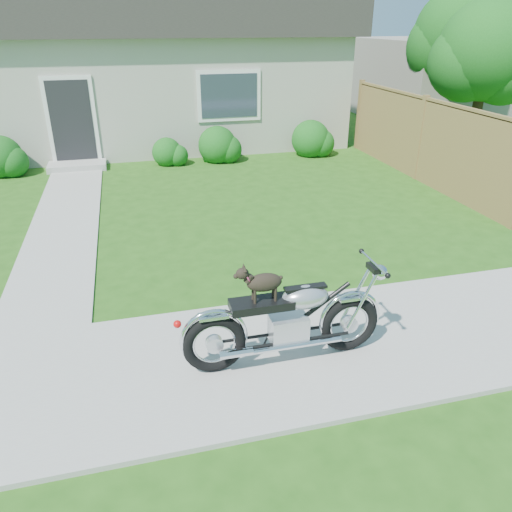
# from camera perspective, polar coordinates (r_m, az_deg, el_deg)

# --- Properties ---
(ground) EXTENTS (80.00, 80.00, 0.00)m
(ground) POSITION_cam_1_polar(r_m,az_deg,el_deg) (5.56, -9.21, -12.64)
(ground) COLOR #235114
(ground) RESTS_ON ground
(sidewalk) EXTENTS (24.00, 2.20, 0.04)m
(sidewalk) POSITION_cam_1_polar(r_m,az_deg,el_deg) (5.55, -9.22, -12.48)
(sidewalk) COLOR #9E9B93
(sidewalk) RESTS_ON ground
(walkway) EXTENTS (1.20, 8.00, 0.03)m
(walkway) POSITION_cam_1_polar(r_m,az_deg,el_deg) (10.06, -20.89, 4.02)
(walkway) COLOR #9E9B93
(walkway) RESTS_ON ground
(house) EXTENTS (12.60, 7.03, 4.50)m
(house) POSITION_cam_1_polar(r_m,az_deg,el_deg) (16.44, -14.62, 20.28)
(house) COLOR #BAB6A8
(house) RESTS_ON ground
(fence) EXTENTS (0.12, 6.62, 1.90)m
(fence) POSITION_cam_1_polar(r_m,az_deg,el_deg) (12.32, 18.32, 12.62)
(fence) COLOR olive
(fence) RESTS_ON ground
(tree_near) EXTENTS (2.65, 2.60, 3.98)m
(tree_near) POSITION_cam_1_polar(r_m,az_deg,el_deg) (15.47, 25.42, 19.98)
(tree_near) COLOR #3D2B1C
(tree_near) RESTS_ON ground
(tree_far) EXTENTS (2.91, 2.89, 4.43)m
(tree_far) POSITION_cam_1_polar(r_m,az_deg,el_deg) (17.92, 22.82, 21.79)
(tree_far) COLOR #3D2B1C
(tree_far) RESTS_ON ground
(shrub_row) EXTENTS (10.48, 1.04, 1.04)m
(shrub_row) POSITION_cam_1_polar(r_m,az_deg,el_deg) (13.25, -12.31, 11.77)
(shrub_row) COLOR #175717
(shrub_row) RESTS_ON ground
(potted_plant_right) EXTENTS (0.51, 0.51, 0.69)m
(potted_plant_right) POSITION_cam_1_polar(r_m,az_deg,el_deg) (13.46, -5.51, 12.13)
(potted_plant_right) COLOR #1B651F
(potted_plant_right) RESTS_ON ground
(motorcycle_with_dog) EXTENTS (2.22, 0.60, 1.17)m
(motorcycle_with_dog) POSITION_cam_1_polar(r_m,az_deg,el_deg) (5.29, 3.67, -7.20)
(motorcycle_with_dog) COLOR black
(motorcycle_with_dog) RESTS_ON sidewalk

